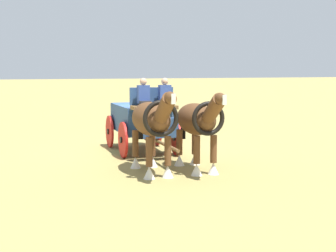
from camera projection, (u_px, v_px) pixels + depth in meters
name	position (u px, v px, depth m)	size (l,w,h in m)	color
ground_plane	(141.00, 151.00, 17.45)	(220.00, 220.00, 0.00)	#9E8C4C
show_wagon	(142.00, 119.00, 17.15)	(5.70, 1.99, 2.54)	#2D4C7A
draft_horse_near	(198.00, 122.00, 13.94)	(3.11, 0.93, 2.24)	brown
draft_horse_off	(152.00, 122.00, 13.55)	(3.18, 0.97, 2.29)	brown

